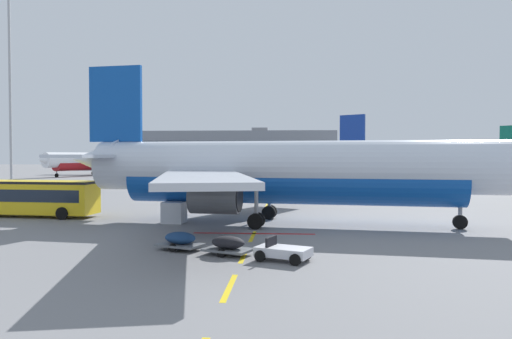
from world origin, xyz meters
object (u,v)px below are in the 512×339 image
(airliner_far_right, at_px, (285,165))
(apron_shuttle_bus, at_px, (26,196))
(baggage_train, at_px, (229,245))
(uld_cargo_container, at_px, (174,212))
(airliner_foreground, at_px, (282,171))
(apron_light_mast_near, at_px, (10,65))
(airliner_far_center, at_px, (97,161))

(airliner_far_right, height_order, apron_shuttle_bus, airliner_far_right)
(airliner_far_right, relative_size, baggage_train, 3.35)
(uld_cargo_container, bearing_deg, airliner_foreground, 0.07)
(airliner_foreground, relative_size, apron_light_mast_near, 1.19)
(airliner_foreground, height_order, uld_cargo_container, airliner_foreground)
(baggage_train, relative_size, apron_light_mast_near, 0.29)
(apron_light_mast_near, bearing_deg, airliner_far_right, 16.60)
(airliner_far_center, distance_m, apron_light_mast_near, 53.66)
(uld_cargo_container, bearing_deg, airliner_far_center, 115.68)
(airliner_far_center, distance_m, apron_shuttle_bus, 82.70)
(airliner_far_center, xyz_separation_m, uld_cargo_container, (39.16, -81.46, -2.85))
(airliner_foreground, bearing_deg, apron_light_mast_near, 142.08)
(uld_cargo_container, distance_m, apron_light_mast_near, 46.54)
(airliner_far_center, bearing_deg, airliner_foreground, -59.84)
(airliner_far_right, xyz_separation_m, uld_cargo_container, (-7.94, -41.95, -2.74))
(apron_shuttle_bus, xyz_separation_m, uld_cargo_container, (13.26, -2.94, -0.95))
(airliner_foreground, bearing_deg, airliner_far_right, 90.30)
(baggage_train, xyz_separation_m, apron_light_mast_near, (-36.44, 41.82, 17.35))
(baggage_train, height_order, uld_cargo_container, uld_cargo_container)
(baggage_train, bearing_deg, airliner_foreground, 77.40)
(airliner_far_right, relative_size, apron_light_mast_near, 0.97)
(airliner_far_right, bearing_deg, airliner_far_center, 140.01)
(airliner_far_center, distance_m, airliner_far_right, 61.48)
(apron_shuttle_bus, bearing_deg, apron_light_mast_near, 122.62)
(airliner_far_center, bearing_deg, airliner_far_right, -39.99)
(airliner_far_center, xyz_separation_m, airliner_far_right, (47.11, -39.51, -0.11))
(baggage_train, bearing_deg, uld_cargo_container, 116.10)
(airliner_far_center, relative_size, apron_light_mast_near, 1.05)
(airliner_far_center, relative_size, uld_cargo_container, 17.76)
(airliner_far_right, relative_size, uld_cargo_container, 16.43)
(apron_light_mast_near, bearing_deg, airliner_far_center, 99.26)
(airliner_foreground, distance_m, baggage_train, 12.22)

